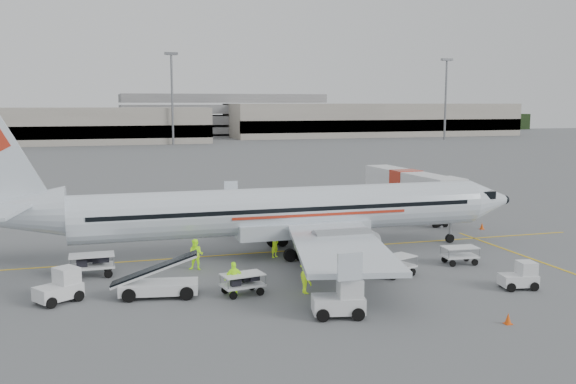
{
  "coord_description": "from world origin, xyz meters",
  "views": [
    {
      "loc": [
        -12.85,
        -41.25,
        10.04
      ],
      "look_at": [
        0.0,
        2.0,
        3.8
      ],
      "focal_mm": 40.0,
      "sensor_mm": 36.0,
      "label": 1
    }
  ],
  "objects_px": {
    "belt_loader": "(159,270)",
    "jet_bridge": "(406,193)",
    "aircraft": "(286,179)",
    "tug_fore": "(518,275)",
    "tug_mid": "(338,297)",
    "tug_aft": "(58,286)"
  },
  "relations": [
    {
      "from": "belt_loader",
      "to": "jet_bridge",
      "type": "bearing_deg",
      "value": 47.61
    },
    {
      "from": "belt_loader",
      "to": "aircraft",
      "type": "bearing_deg",
      "value": 48.73
    },
    {
      "from": "tug_fore",
      "to": "jet_bridge",
      "type": "bearing_deg",
      "value": 87.79
    },
    {
      "from": "tug_mid",
      "to": "tug_aft",
      "type": "relative_size",
      "value": 1.09
    },
    {
      "from": "jet_bridge",
      "to": "tug_mid",
      "type": "relative_size",
      "value": 6.47
    },
    {
      "from": "tug_mid",
      "to": "tug_aft",
      "type": "xyz_separation_m",
      "value": [
        -12.86,
        6.11,
        -0.08
      ]
    },
    {
      "from": "belt_loader",
      "to": "tug_fore",
      "type": "bearing_deg",
      "value": -2.67
    },
    {
      "from": "belt_loader",
      "to": "tug_fore",
      "type": "xyz_separation_m",
      "value": [
        18.95,
        -4.11,
        -0.7
      ]
    },
    {
      "from": "jet_bridge",
      "to": "tug_aft",
      "type": "xyz_separation_m",
      "value": [
        -28.55,
        -17.96,
        -1.21
      ]
    },
    {
      "from": "tug_aft",
      "to": "jet_bridge",
      "type": "bearing_deg",
      "value": -1.28
    },
    {
      "from": "belt_loader",
      "to": "tug_aft",
      "type": "height_order",
      "value": "belt_loader"
    },
    {
      "from": "jet_bridge",
      "to": "tug_aft",
      "type": "height_order",
      "value": "jet_bridge"
    },
    {
      "from": "tug_mid",
      "to": "tug_aft",
      "type": "distance_m",
      "value": 14.24
    },
    {
      "from": "aircraft",
      "to": "jet_bridge",
      "type": "bearing_deg",
      "value": 37.73
    },
    {
      "from": "tug_mid",
      "to": "aircraft",
      "type": "bearing_deg",
      "value": 96.0
    },
    {
      "from": "tug_fore",
      "to": "tug_aft",
      "type": "bearing_deg",
      "value": 178.5
    },
    {
      "from": "aircraft",
      "to": "tug_aft",
      "type": "relative_size",
      "value": 16.46
    },
    {
      "from": "tug_fore",
      "to": "tug_aft",
      "type": "distance_m",
      "value": 24.39
    },
    {
      "from": "aircraft",
      "to": "tug_fore",
      "type": "distance_m",
      "value": 15.76
    },
    {
      "from": "aircraft",
      "to": "jet_bridge",
      "type": "distance_m",
      "value": 18.4
    },
    {
      "from": "aircraft",
      "to": "tug_mid",
      "type": "xyz_separation_m",
      "value": [
        -1.25,
        -13.06,
        -4.12
      ]
    },
    {
      "from": "belt_loader",
      "to": "tug_mid",
      "type": "relative_size",
      "value": 2.2
    }
  ]
}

